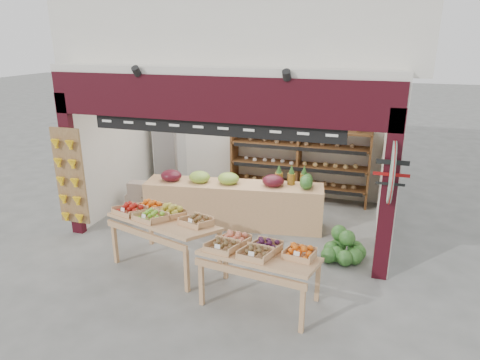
% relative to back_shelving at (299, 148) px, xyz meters
% --- Properties ---
extents(ground, '(60.00, 60.00, 0.00)m').
position_rel_back_shelving_xyz_m(ground, '(-0.94, -1.95, -1.21)').
color(ground, '#61615D').
rests_on(ground, ground).
extents(shop_structure, '(6.36, 5.12, 5.40)m').
position_rel_back_shelving_xyz_m(shop_structure, '(-0.94, -0.33, 2.71)').
color(shop_structure, silver).
rests_on(shop_structure, ground).
extents(banana_board, '(0.60, 0.15, 1.80)m').
position_rel_back_shelving_xyz_m(banana_board, '(-3.67, -3.12, -0.09)').
color(banana_board, '#997645').
rests_on(banana_board, ground).
extents(gift_sign, '(0.04, 0.93, 0.92)m').
position_rel_back_shelving_xyz_m(gift_sign, '(1.81, -3.09, 0.54)').
color(gift_sign, '#A2CBB6').
rests_on(gift_sign, ground).
extents(back_shelving, '(3.10, 0.51, 1.91)m').
position_rel_back_shelving_xyz_m(back_shelving, '(0.00, 0.00, 0.00)').
color(back_shelving, brown).
rests_on(back_shelving, ground).
extents(refrigerator, '(0.67, 0.67, 1.60)m').
position_rel_back_shelving_xyz_m(refrigerator, '(-3.16, -0.06, -0.41)').
color(refrigerator, silver).
rests_on(refrigerator, ground).
extents(cardboard_stack, '(0.96, 0.70, 0.61)m').
position_rel_back_shelving_xyz_m(cardboard_stack, '(-3.00, -1.57, -0.98)').
color(cardboard_stack, beige).
rests_on(cardboard_stack, ground).
extents(mid_counter, '(3.51, 1.15, 1.08)m').
position_rel_back_shelving_xyz_m(mid_counter, '(-0.97, -1.81, -0.74)').
color(mid_counter, tan).
rests_on(mid_counter, ground).
extents(display_table_left, '(1.84, 1.35, 1.05)m').
position_rel_back_shelving_xyz_m(display_table_left, '(-1.60, -3.58, -0.39)').
color(display_table_left, tan).
rests_on(display_table_left, ground).
extents(display_table_right, '(1.66, 1.06, 1.00)m').
position_rel_back_shelving_xyz_m(display_table_right, '(0.15, -4.16, -0.44)').
color(display_table_right, tan).
rests_on(display_table_right, ground).
extents(watermelon_pile, '(0.73, 0.68, 0.52)m').
position_rel_back_shelving_xyz_m(watermelon_pile, '(1.23, -2.58, -1.02)').
color(watermelon_pile, '#184517').
rests_on(watermelon_pile, ground).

